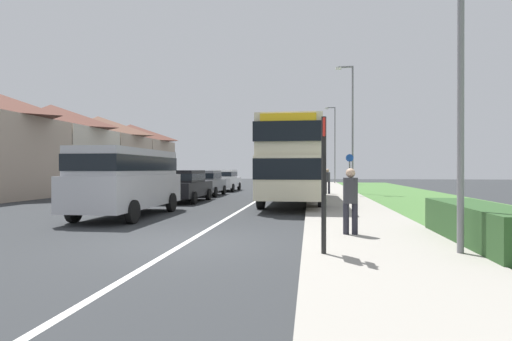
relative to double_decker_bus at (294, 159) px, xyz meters
The scene contains 18 objects.
ground_plane 11.28m from the double_decker_bus, 100.28° to the right, with size 120.00×120.00×0.00m, color #2D3033.
lane_marking_centre 4.11m from the double_decker_bus, 124.31° to the right, with size 0.14×60.00×0.01m, color silver.
pavement_near_side 5.77m from the double_decker_bus, 65.57° to the right, with size 3.20×68.00×0.12m, color #9E998E.
grass_verge_seaward 8.42m from the double_decker_bus, 36.89° to the right, with size 6.00×68.00×0.08m, color #477538.
roadside_hedge 11.63m from the double_decker_bus, 67.92° to the right, with size 1.10×4.33×0.90m, color #2D5128.
double_decker_bus is the anchor object (origin of this frame).
parked_van_silver 8.36m from the double_decker_bus, 131.38° to the right, with size 2.11×5.56×2.33m.
parked_car_black 5.58m from the double_decker_bus, behind, with size 1.87×4.43×1.59m.
parked_car_grey 7.52m from the double_decker_bus, 139.46° to the left, with size 1.92×3.92×1.56m.
parked_car_white 11.85m from the double_decker_bus, 118.65° to the left, with size 1.97×4.40×1.61m.
pedestrian_at_stop 10.11m from the double_decker_bus, 80.16° to the right, with size 0.34×0.34×1.67m.
pedestrian_walking_away 6.29m from the double_decker_bus, 72.55° to the left, with size 0.34×0.34×1.67m.
bus_stop_sign 12.21m from the double_decker_bus, 85.19° to the right, with size 0.09×0.52×2.60m.
cycle_route_sign 5.31m from the double_decker_bus, 54.53° to the left, with size 0.44×0.08×2.52m.
street_lamp_near 12.51m from the double_decker_bus, 73.88° to the right, with size 1.14×0.20×8.17m.
street_lamp_mid 8.43m from the double_decker_bus, 64.68° to the left, with size 1.14×0.20×8.35m.
street_lamp_far 26.05m from the double_decker_bus, 82.43° to the left, with size 1.14×0.20×8.49m.
house_terrace_far_side 20.47m from the double_decker_bus, 149.52° to the left, with size 7.36×25.73×6.28m.
Camera 1 is at (2.75, -8.67, 1.65)m, focal length 28.36 mm.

